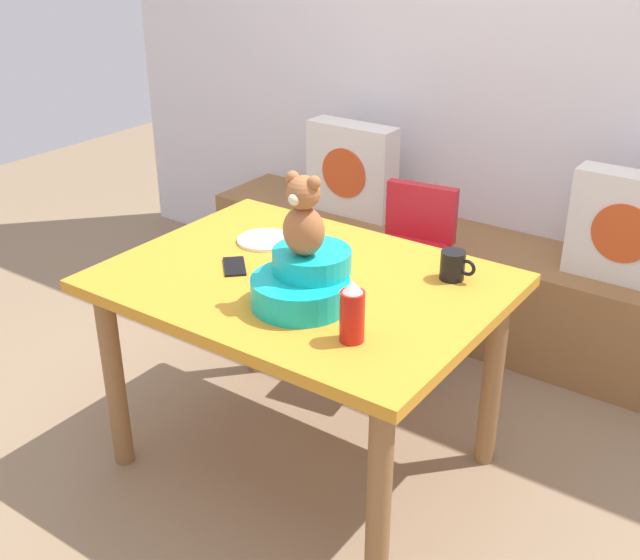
# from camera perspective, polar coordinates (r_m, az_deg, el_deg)

# --- Properties ---
(ground_plane) EXTENTS (8.00, 8.00, 0.00)m
(ground_plane) POSITION_cam_1_polar(r_m,az_deg,el_deg) (2.93, -1.15, -12.92)
(ground_plane) COLOR #8C7256
(back_wall) EXTENTS (4.40, 0.10, 2.60)m
(back_wall) POSITION_cam_1_polar(r_m,az_deg,el_deg) (3.63, 13.28, 16.72)
(back_wall) COLOR silver
(back_wall) RESTS_ON ground_plane
(window_bench) EXTENTS (2.60, 0.44, 0.46)m
(window_bench) POSITION_cam_1_polar(r_m,az_deg,el_deg) (3.71, 9.99, -0.21)
(window_bench) COLOR olive
(window_bench) RESTS_ON ground_plane
(pillow_floral_left) EXTENTS (0.44, 0.15, 0.44)m
(pillow_floral_left) POSITION_cam_1_polar(r_m,az_deg,el_deg) (3.79, 2.34, 8.06)
(pillow_floral_left) COLOR white
(pillow_floral_left) RESTS_ON window_bench
(pillow_floral_right) EXTENTS (0.44, 0.15, 0.44)m
(pillow_floral_right) POSITION_cam_1_polar(r_m,az_deg,el_deg) (3.31, 21.50, 3.55)
(pillow_floral_right) COLOR white
(pillow_floral_right) RESTS_ON window_bench
(dining_table) EXTENTS (1.25, 0.94, 0.74)m
(dining_table) POSITION_cam_1_polar(r_m,az_deg,el_deg) (2.58, -1.28, -1.87)
(dining_table) COLOR orange
(dining_table) RESTS_ON ground_plane
(highchair) EXTENTS (0.36, 0.48, 0.79)m
(highchair) POSITION_cam_1_polar(r_m,az_deg,el_deg) (3.25, 6.46, 1.77)
(highchair) COLOR red
(highchair) RESTS_ON ground_plane
(infant_seat_teal) EXTENTS (0.30, 0.33, 0.16)m
(infant_seat_teal) POSITION_cam_1_polar(r_m,az_deg,el_deg) (2.35, -1.16, -0.09)
(infant_seat_teal) COLOR #12B7B7
(infant_seat_teal) RESTS_ON dining_table
(teddy_bear) EXTENTS (0.13, 0.12, 0.25)m
(teddy_bear) POSITION_cam_1_polar(r_m,az_deg,el_deg) (2.26, -1.22, 4.60)
(teddy_bear) COLOR #A66237
(teddy_bear) RESTS_ON infant_seat_teal
(ketchup_bottle) EXTENTS (0.07, 0.07, 0.18)m
(ketchup_bottle) POSITION_cam_1_polar(r_m,az_deg,el_deg) (2.14, 2.36, -2.39)
(ketchup_bottle) COLOR red
(ketchup_bottle) RESTS_ON dining_table
(coffee_mug) EXTENTS (0.12, 0.08, 0.09)m
(coffee_mug) POSITION_cam_1_polar(r_m,az_deg,el_deg) (2.54, 9.69, 1.05)
(coffee_mug) COLOR black
(coffee_mug) RESTS_ON dining_table
(dinner_plate_near) EXTENTS (0.20, 0.20, 0.01)m
(dinner_plate_near) POSITION_cam_1_polar(r_m,az_deg,el_deg) (2.81, -4.02, 2.93)
(dinner_plate_near) COLOR white
(dinner_plate_near) RESTS_ON dining_table
(cell_phone) EXTENTS (0.15, 0.15, 0.01)m
(cell_phone) POSITION_cam_1_polar(r_m,az_deg,el_deg) (2.62, -6.25, 0.99)
(cell_phone) COLOR black
(cell_phone) RESTS_ON dining_table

